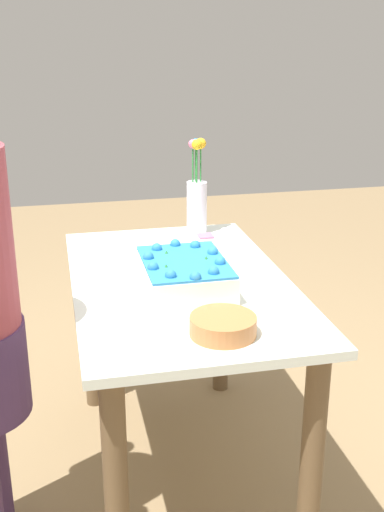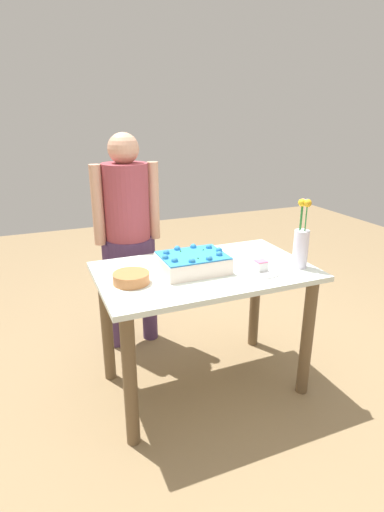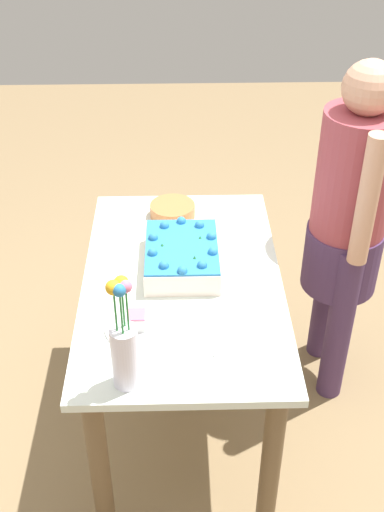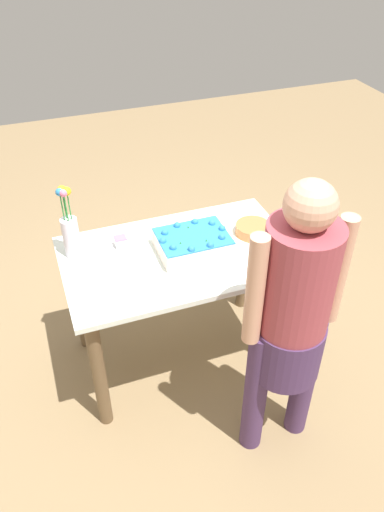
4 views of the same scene
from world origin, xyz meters
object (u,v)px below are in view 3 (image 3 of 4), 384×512
(serving_plate_with_slice, at_px, (137,325))
(fruit_bowl, at_px, (173,210))
(flower_vase, at_px, (124,347))
(person_standing, at_px, (348,217))
(sheet_cake, at_px, (183,256))
(cake_knife, at_px, (240,339))

(serving_plate_with_slice, relative_size, fruit_bowl, 1.16)
(serving_plate_with_slice, height_order, flower_vase, flower_vase)
(serving_plate_with_slice, distance_m, person_standing, 0.99)
(serving_plate_with_slice, bearing_deg, sheet_cake, 155.49)
(sheet_cake, bearing_deg, fruit_bowl, -173.94)
(sheet_cake, relative_size, flower_vase, 0.92)
(serving_plate_with_slice, xyz_separation_m, fruit_bowl, (-0.70, 0.12, 0.01))
(fruit_bowl, bearing_deg, person_standing, 77.37)
(sheet_cake, relative_size, cake_knife, 1.53)
(fruit_bowl, bearing_deg, sheet_cake, 6.06)
(cake_knife, bearing_deg, serving_plate_with_slice, 126.71)
(serving_plate_with_slice, bearing_deg, fruit_bowl, 170.40)
(cake_knife, height_order, person_standing, person_standing)
(flower_vase, xyz_separation_m, person_standing, (-0.78, 0.84, -0.07))
(sheet_cake, distance_m, flower_vase, 0.62)
(cake_knife, height_order, fruit_bowl, fruit_bowl)
(sheet_cake, xyz_separation_m, serving_plate_with_slice, (0.34, -0.16, -0.04))
(cake_knife, distance_m, flower_vase, 0.43)
(sheet_cake, xyz_separation_m, flower_vase, (0.58, -0.18, 0.10))
(flower_vase, bearing_deg, serving_plate_with_slice, 175.23)
(cake_knife, bearing_deg, sheet_cake, 71.07)
(cake_knife, xyz_separation_m, fruit_bowl, (-0.76, -0.22, 0.03))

